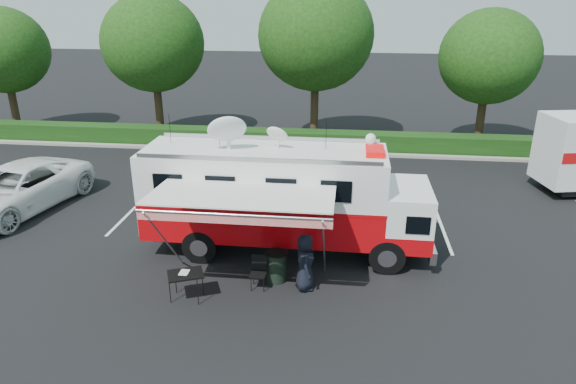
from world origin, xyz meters
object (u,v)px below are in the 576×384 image
(trash_bin, at_px, (277,266))
(white_suv, at_px, (20,210))
(folding_table, at_px, (185,275))
(command_truck, at_px, (284,197))

(trash_bin, bearing_deg, white_suv, 159.51)
(folding_table, distance_m, trash_bin, 2.72)
(white_suv, relative_size, folding_table, 5.53)
(command_truck, relative_size, white_suv, 1.45)
(folding_table, bearing_deg, command_truck, 54.18)
(white_suv, bearing_deg, command_truck, 0.58)
(command_truck, distance_m, white_suv, 11.25)
(white_suv, xyz_separation_m, trash_bin, (10.91, -4.08, 0.48))
(folding_table, bearing_deg, white_suv, 147.82)
(command_truck, xyz_separation_m, trash_bin, (0.03, -1.96, -1.43))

